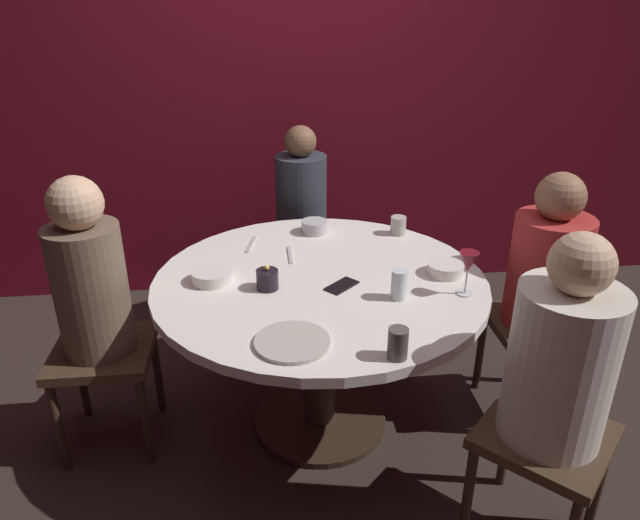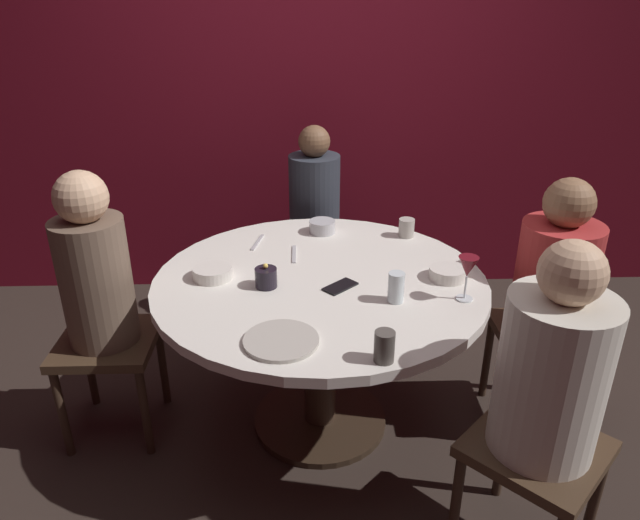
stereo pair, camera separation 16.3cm
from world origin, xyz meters
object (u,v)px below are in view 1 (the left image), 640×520
object	(u,v)px
seated_diner_left	(91,290)
dining_table	(320,310)
seated_diner_back	(301,207)
bowl_salad_center	(445,269)
cup_near_candle	(399,284)
cup_by_left_diner	(398,225)
bowl_small_white	(212,276)
dinner_plate	(292,342)
seated_diner_right	(547,272)
candle_holder	(267,279)
cup_by_right_diner	(398,343)
seated_diner_front_right	(560,368)
bowl_serving_large	(314,227)
cell_phone	(342,286)
wine_glass	(468,264)

from	to	relation	value
seated_diner_left	dining_table	bearing A→B (deg)	0.00
seated_diner_back	bowl_salad_center	world-z (taller)	seated_diner_back
seated_diner_left	seated_diner_back	bearing A→B (deg)	46.30
cup_near_candle	cup_by_left_diner	size ratio (longest dim) A/B	1.35
seated_diner_left	bowl_salad_center	xyz separation A→B (m)	(1.42, -0.02, 0.03)
bowl_small_white	dinner_plate	bearing A→B (deg)	-59.23
seated_diner_left	bowl_salad_center	world-z (taller)	seated_diner_left
dinner_plate	seated_diner_back	bearing A→B (deg)	84.17
bowl_small_white	cup_by_left_diner	world-z (taller)	cup_by_left_diner
seated_diner_right	bowl_salad_center	size ratio (longest dim) A/B	7.69
candle_holder	cup_by_right_diner	size ratio (longest dim) A/B	0.96
seated_diner_front_right	bowl_serving_large	bearing A→B (deg)	-15.73
cell_phone	bowl_serving_large	size ratio (longest dim) A/B	1.12
cell_phone	wine_glass	bearing A→B (deg)	-146.53
cell_phone	bowl_small_white	xyz separation A→B (m)	(-0.51, 0.10, 0.02)
candle_holder	dinner_plate	world-z (taller)	candle_holder
seated_diner_right	cell_phone	world-z (taller)	seated_diner_right
cell_phone	seated_diner_back	bearing A→B (deg)	-38.67
dining_table	bowl_small_white	bearing A→B (deg)	178.05
dining_table	dinner_plate	world-z (taller)	dinner_plate
wine_glass	cup_by_right_diner	size ratio (longest dim) A/B	1.68
seated_diner_back	bowl_salad_center	xyz separation A→B (m)	(0.52, -0.97, 0.05)
candle_holder	dinner_plate	distance (m)	0.41
cell_phone	cup_by_right_diner	distance (m)	0.51
bowl_salad_center	cup_by_left_diner	distance (m)	0.46
seated_diner_front_right	dinner_plate	size ratio (longest dim) A/B	4.65
bowl_salad_center	bowl_serving_large	bearing A→B (deg)	133.78
seated_diner_front_right	bowl_salad_center	size ratio (longest dim) A/B	7.91
cup_by_left_diner	seated_diner_left	bearing A→B (deg)	-162.17
seated_diner_left	seated_diner_front_right	world-z (taller)	seated_diner_left
seated_diner_front_right	bowl_serving_large	xyz separation A→B (m)	(-0.66, 1.17, 0.04)
bowl_serving_large	bowl_small_white	size ratio (longest dim) A/B	0.77
cell_phone	cup_by_left_diner	world-z (taller)	cup_by_left_diner
dining_table	seated_diner_front_right	distance (m)	0.97
seated_diner_right	seated_diner_front_right	bearing A→B (deg)	66.96
seated_diner_right	candle_holder	distance (m)	1.19
seated_diner_back	cup_by_right_diner	size ratio (longest dim) A/B	11.11
dining_table	bowl_serving_large	bearing A→B (deg)	86.92
candle_holder	bowl_salad_center	bearing A→B (deg)	3.70
candle_holder	wine_glass	bearing A→B (deg)	-9.68
seated_diner_front_right	bowl_salad_center	xyz separation A→B (m)	(-0.17, 0.66, 0.04)
wine_glass	cup_by_left_diner	xyz separation A→B (m)	(-0.12, 0.62, -0.09)
bowl_salad_center	bowl_small_white	xyz separation A→B (m)	(-0.95, 0.04, 0.00)
cell_phone	cup_near_candle	xyz separation A→B (m)	(0.20, -0.12, 0.05)
seated_diner_front_right	bowl_salad_center	distance (m)	0.68
dinner_plate	cell_phone	distance (m)	0.45
dining_table	dinner_plate	xyz separation A→B (m)	(-0.14, -0.47, 0.16)
cup_near_candle	dinner_plate	bearing A→B (deg)	-147.51
cup_by_right_diner	bowl_salad_center	bearing A→B (deg)	59.48
bowl_salad_center	bowl_small_white	distance (m)	0.95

